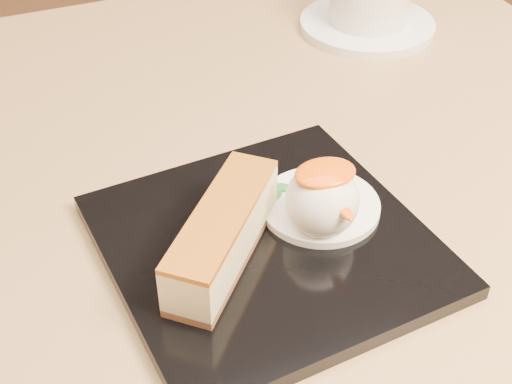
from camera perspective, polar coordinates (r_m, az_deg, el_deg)
name	(u,v)px	position (r m, az deg, el deg)	size (l,w,h in m)	color
table	(270,306)	(0.69, 1.15, -9.07)	(0.80, 0.80, 0.72)	black
dessert_plate	(267,245)	(0.51, 0.87, -4.24)	(0.22, 0.22, 0.01)	black
cheesecake	(223,234)	(0.48, -2.66, -3.37)	(0.11, 0.12, 0.04)	brown
cream_smear	(320,206)	(0.54, 5.13, -1.08)	(0.09, 0.09, 0.01)	white
ice_cream_scoop	(322,201)	(0.50, 5.30, -0.68)	(0.05, 0.05, 0.05)	white
mango_sauce	(325,173)	(0.49, 5.56, 1.53)	(0.04, 0.03, 0.01)	#FF5B08
mint_sprig	(271,191)	(0.54, 1.18, 0.04)	(0.04, 0.03, 0.00)	#287B31
saucer	(367,25)	(0.83, 8.88, 13.08)	(0.15, 0.15, 0.01)	white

